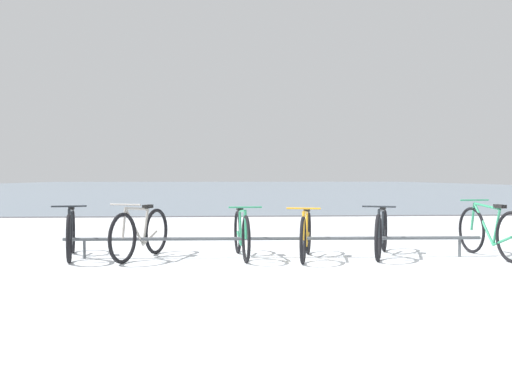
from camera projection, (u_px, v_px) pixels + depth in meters
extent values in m
cube|color=silver|center=(405.00, 305.00, 5.11)|extent=(80.00, 22.00, 0.08)
cube|color=slate|center=(236.00, 186.00, 70.96)|extent=(80.00, 110.00, 0.08)
cube|color=#47474C|center=(281.00, 217.00, 16.09)|extent=(80.00, 0.50, 0.05)
cylinder|color=#4C5156|center=(274.00, 239.00, 7.83)|extent=(6.03, 0.21, 0.05)
cylinder|color=#4C5156|center=(84.00, 249.00, 7.74)|extent=(0.04, 0.04, 0.28)
cylinder|color=#4C5156|center=(460.00, 247.00, 7.93)|extent=(0.04, 0.04, 0.28)
torus|color=black|center=(69.00, 239.00, 7.33)|extent=(0.20, 0.66, 0.67)
torus|color=black|center=(73.00, 231.00, 8.31)|extent=(0.20, 0.66, 0.67)
cylinder|color=#1E2328|center=(70.00, 228.00, 7.64)|extent=(0.15, 0.53, 0.56)
cylinder|color=#1E2328|center=(71.00, 227.00, 7.96)|extent=(0.08, 0.19, 0.50)
cylinder|color=#1E2328|center=(70.00, 210.00, 7.71)|extent=(0.18, 0.66, 0.08)
cylinder|color=#1E2328|center=(72.00, 238.00, 8.10)|extent=(0.13, 0.44, 0.18)
cylinder|color=#1E2328|center=(69.00, 224.00, 7.36)|extent=(0.06, 0.12, 0.39)
cube|color=black|center=(71.00, 208.00, 8.03)|extent=(0.12, 0.21, 0.05)
cylinder|color=#1E2328|center=(69.00, 206.00, 7.39)|extent=(0.45, 0.12, 0.02)
torus|color=black|center=(123.00, 238.00, 7.30)|extent=(0.29, 0.66, 0.69)
torus|color=black|center=(156.00, 231.00, 8.22)|extent=(0.29, 0.66, 0.69)
cylinder|color=gray|center=(134.00, 227.00, 7.60)|extent=(0.21, 0.49, 0.58)
cylinder|color=gray|center=(145.00, 227.00, 7.89)|extent=(0.10, 0.18, 0.52)
cylinder|color=gray|center=(137.00, 209.00, 7.66)|extent=(0.26, 0.60, 0.08)
cylinder|color=gray|center=(150.00, 238.00, 8.03)|extent=(0.18, 0.41, 0.19)
cylinder|color=gray|center=(124.00, 223.00, 7.33)|extent=(0.07, 0.11, 0.40)
cube|color=black|center=(148.00, 206.00, 7.96)|extent=(0.15, 0.22, 0.05)
cylinder|color=gray|center=(125.00, 205.00, 7.36)|extent=(0.44, 0.19, 0.02)
torus|color=black|center=(246.00, 239.00, 7.36)|extent=(0.10, 0.65, 0.65)
torus|color=black|center=(238.00, 232.00, 8.31)|extent=(0.10, 0.65, 0.65)
cylinder|color=#2D8C60|center=(243.00, 228.00, 7.67)|extent=(0.08, 0.51, 0.55)
cylinder|color=#2D8C60|center=(240.00, 228.00, 7.97)|extent=(0.05, 0.18, 0.49)
cylinder|color=#2D8C60|center=(242.00, 211.00, 7.73)|extent=(0.09, 0.63, 0.08)
cylinder|color=#2D8C60|center=(239.00, 238.00, 8.11)|extent=(0.07, 0.42, 0.18)
cylinder|color=#2D8C60|center=(246.00, 225.00, 7.39)|extent=(0.05, 0.11, 0.39)
cube|color=black|center=(240.00, 209.00, 8.04)|extent=(0.10, 0.21, 0.05)
cylinder|color=#2D8C60|center=(245.00, 207.00, 7.42)|extent=(0.46, 0.07, 0.02)
torus|color=black|center=(303.00, 240.00, 7.27)|extent=(0.19, 0.64, 0.64)
torus|color=black|center=(308.00, 233.00, 8.21)|extent=(0.19, 0.64, 0.64)
cylinder|color=gold|center=(305.00, 230.00, 7.57)|extent=(0.15, 0.50, 0.54)
cylinder|color=gold|center=(307.00, 229.00, 7.88)|extent=(0.08, 0.18, 0.48)
cylinder|color=gold|center=(305.00, 212.00, 7.63)|extent=(0.18, 0.62, 0.08)
cylinder|color=gold|center=(307.00, 239.00, 8.01)|extent=(0.13, 0.42, 0.18)
cylinder|color=gold|center=(303.00, 226.00, 7.30)|extent=(0.06, 0.11, 0.38)
cube|color=black|center=(307.00, 210.00, 7.94)|extent=(0.12, 0.21, 0.05)
cylinder|color=gold|center=(304.00, 208.00, 7.33)|extent=(0.45, 0.13, 0.02)
torus|color=black|center=(378.00, 238.00, 7.50)|extent=(0.29, 0.63, 0.66)
torus|color=black|center=(384.00, 231.00, 8.51)|extent=(0.29, 0.63, 0.66)
cylinder|color=#1E2328|center=(380.00, 227.00, 7.83)|extent=(0.23, 0.53, 0.55)
cylinder|color=#1E2328|center=(382.00, 227.00, 8.15)|extent=(0.10, 0.19, 0.49)
cylinder|color=#1E2328|center=(381.00, 210.00, 7.89)|extent=(0.28, 0.66, 0.08)
cylinder|color=#1E2328|center=(383.00, 237.00, 8.30)|extent=(0.20, 0.44, 0.18)
cylinder|color=#1E2328|center=(379.00, 224.00, 7.53)|extent=(0.08, 0.12, 0.38)
cube|color=black|center=(383.00, 208.00, 8.22)|extent=(0.15, 0.22, 0.05)
cylinder|color=#1E2328|center=(379.00, 207.00, 7.56)|extent=(0.44, 0.19, 0.02)
torus|color=black|center=(471.00, 230.00, 8.34)|extent=(0.11, 0.71, 0.71)
torus|color=black|center=(512.00, 237.00, 7.36)|extent=(0.11, 0.71, 0.71)
cylinder|color=#2D8C60|center=(484.00, 224.00, 8.02)|extent=(0.09, 0.52, 0.60)
cylinder|color=#2D8C60|center=(497.00, 227.00, 7.70)|extent=(0.05, 0.19, 0.53)
cylinder|color=#2D8C60|center=(487.00, 206.00, 7.94)|extent=(0.10, 0.65, 0.09)
cylinder|color=#2D8C60|center=(502.00, 241.00, 7.57)|extent=(0.08, 0.44, 0.19)
cylinder|color=#2D8C60|center=(473.00, 217.00, 8.30)|extent=(0.05, 0.11, 0.42)
cube|color=black|center=(500.00, 206.00, 7.62)|extent=(0.10, 0.21, 0.05)
cylinder|color=#2D8C60|center=(474.00, 200.00, 8.25)|extent=(0.46, 0.07, 0.02)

